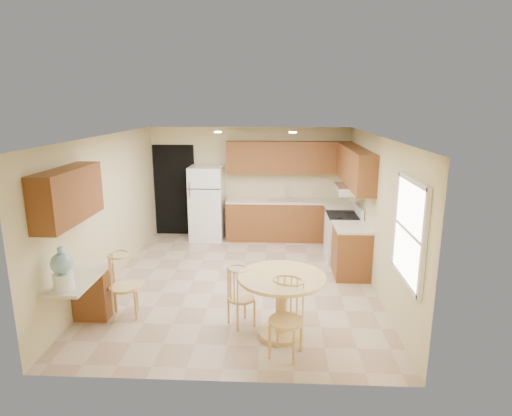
{
  "coord_description": "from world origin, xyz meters",
  "views": [
    {
      "loc": [
        0.6,
        -6.89,
        3.0
      ],
      "look_at": [
        0.26,
        0.3,
        1.24
      ],
      "focal_mm": 30.0,
      "sensor_mm": 36.0,
      "label": 1
    }
  ],
  "objects_px": {
    "stove": "(343,237)",
    "chair_desk": "(121,281)",
    "chair_table_b": "(286,315)",
    "chair_table_a": "(241,293)",
    "dining_table": "(282,297)",
    "refrigerator": "(207,203)",
    "water_crock": "(62,270)"
  },
  "relations": [
    {
      "from": "chair_desk",
      "to": "water_crock",
      "type": "bearing_deg",
      "value": -47.48
    },
    {
      "from": "stove",
      "to": "chair_desk",
      "type": "bearing_deg",
      "value": -143.27
    },
    {
      "from": "dining_table",
      "to": "chair_table_b",
      "type": "height_order",
      "value": "chair_table_b"
    },
    {
      "from": "refrigerator",
      "to": "chair_desk",
      "type": "xyz_separation_m",
      "value": [
        -0.6,
        -3.81,
        -0.25
      ]
    },
    {
      "from": "stove",
      "to": "chair_desk",
      "type": "xyz_separation_m",
      "value": [
        -3.47,
        -2.59,
        0.11
      ]
    },
    {
      "from": "chair_table_a",
      "to": "water_crock",
      "type": "relative_size",
      "value": 1.53
    },
    {
      "from": "chair_table_a",
      "to": "chair_table_b",
      "type": "height_order",
      "value": "chair_table_b"
    },
    {
      "from": "stove",
      "to": "chair_table_b",
      "type": "distance_m",
      "value": 3.67
    },
    {
      "from": "stove",
      "to": "water_crock",
      "type": "distance_m",
      "value": 5.15
    },
    {
      "from": "chair_table_b",
      "to": "chair_desk",
      "type": "height_order",
      "value": "chair_table_b"
    },
    {
      "from": "refrigerator",
      "to": "dining_table",
      "type": "relative_size",
      "value": 1.45
    },
    {
      "from": "stove",
      "to": "dining_table",
      "type": "height_order",
      "value": "stove"
    },
    {
      "from": "dining_table",
      "to": "chair_table_a",
      "type": "relative_size",
      "value": 1.36
    },
    {
      "from": "refrigerator",
      "to": "stove",
      "type": "height_order",
      "value": "refrigerator"
    },
    {
      "from": "dining_table",
      "to": "chair_desk",
      "type": "xyz_separation_m",
      "value": [
        -2.24,
        0.32,
        0.03
      ]
    },
    {
      "from": "stove",
      "to": "chair_table_a",
      "type": "relative_size",
      "value": 1.3
    },
    {
      "from": "dining_table",
      "to": "refrigerator",
      "type": "bearing_deg",
      "value": 111.64
    },
    {
      "from": "chair_table_a",
      "to": "chair_desk",
      "type": "height_order",
      "value": "chair_desk"
    },
    {
      "from": "chair_table_b",
      "to": "chair_table_a",
      "type": "bearing_deg",
      "value": -30.65
    },
    {
      "from": "dining_table",
      "to": "chair_desk",
      "type": "relative_size",
      "value": 1.2
    },
    {
      "from": "chair_desk",
      "to": "water_crock",
      "type": "height_order",
      "value": "water_crock"
    },
    {
      "from": "chair_table_b",
      "to": "water_crock",
      "type": "bearing_deg",
      "value": 15.99
    },
    {
      "from": "stove",
      "to": "chair_desk",
      "type": "height_order",
      "value": "stove"
    },
    {
      "from": "dining_table",
      "to": "chair_table_a",
      "type": "height_order",
      "value": "dining_table"
    },
    {
      "from": "stove",
      "to": "chair_table_a",
      "type": "height_order",
      "value": "stove"
    },
    {
      "from": "stove",
      "to": "water_crock",
      "type": "bearing_deg",
      "value": -140.04
    },
    {
      "from": "stove",
      "to": "chair_table_b",
      "type": "relative_size",
      "value": 1.13
    },
    {
      "from": "stove",
      "to": "water_crock",
      "type": "relative_size",
      "value": 1.98
    },
    {
      "from": "stove",
      "to": "chair_table_b",
      "type": "xyz_separation_m",
      "value": [
        -1.18,
        -3.47,
        0.12
      ]
    },
    {
      "from": "stove",
      "to": "chair_desk",
      "type": "relative_size",
      "value": 1.15
    },
    {
      "from": "chair_desk",
      "to": "refrigerator",
      "type": "bearing_deg",
      "value": 156.48
    },
    {
      "from": "refrigerator",
      "to": "water_crock",
      "type": "bearing_deg",
      "value": -103.11
    }
  ]
}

